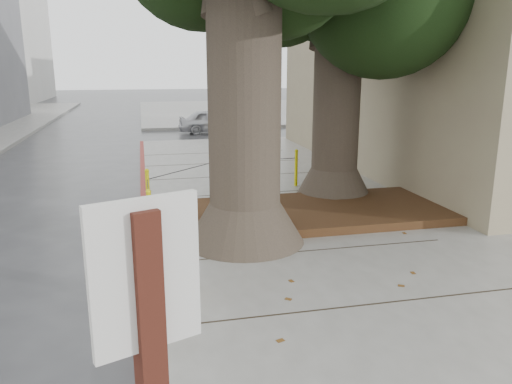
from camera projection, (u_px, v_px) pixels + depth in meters
ground at (312, 322)px, 6.22m from camera, size 140.00×140.00×0.00m
sidewalk_far at (254, 110)px, 35.87m from camera, size 16.00×20.00×0.15m
curb_red at (146, 257)px, 8.14m from camera, size 0.14×26.00×0.16m
planter_bed at (291, 213)px, 10.05m from camera, size 6.40×2.60×0.16m
building_side_white at (414, 45)px, 33.17m from camera, size 10.00×10.00×9.00m
building_side_grey at (444, 30)px, 39.77m from camera, size 12.00×14.00×12.00m
bollard_ring at (201, 191)px, 10.01m from camera, size 3.79×5.39×0.95m
fire_hydrant at (178, 272)px, 6.51m from camera, size 0.37×0.37×0.69m
car_silver at (213, 121)px, 24.04m from camera, size 3.32×1.34×1.13m
car_red at (426, 115)px, 26.12m from camera, size 4.17×1.54×1.36m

